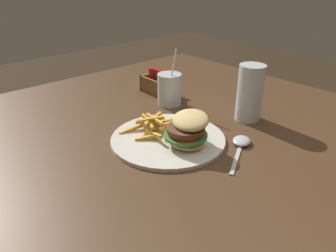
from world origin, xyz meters
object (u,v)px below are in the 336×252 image
Objects in this scene: meal_plate_near at (175,134)px; spoon at (241,142)px; beer_glass at (250,95)px; juice_glass at (169,91)px; condiment_caddy at (158,84)px.

meal_plate_near is 0.18m from spoon.
meal_plate_near is 0.28m from beer_glass.
beer_glass is at bearing 21.20° from juice_glass.
condiment_caddy is (-0.45, 0.09, 0.03)m from spoon.
spoon is at bearing -11.81° from condiment_caddy.
beer_glass reaches higher than spoon.
spoon is (0.34, -0.05, -0.04)m from juice_glass.
condiment_caddy is at bearing 158.60° from juice_glass.
juice_glass is 0.35m from spoon.
juice_glass is at bearing -158.80° from beer_glass.
beer_glass is 0.19m from spoon.
spoon is 1.41× the size of condiment_caddy.
meal_plate_near is 0.28m from juice_glass.
beer_glass is 0.37m from condiment_caddy.
meal_plate_near is at bearing -39.09° from juice_glass.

